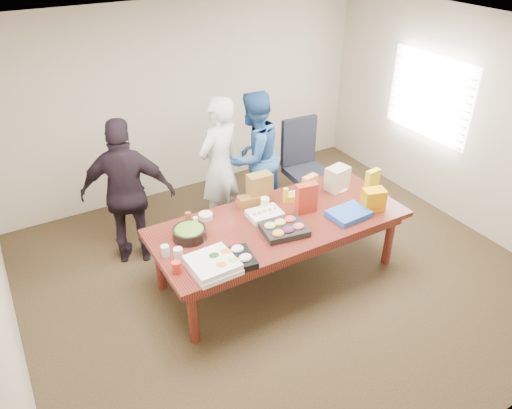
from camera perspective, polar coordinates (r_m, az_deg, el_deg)
floor at (r=5.80m, az=2.54°, el=-8.18°), size 5.50×5.00×0.02m
ceiling at (r=4.57m, az=3.38°, el=19.09°), size 5.50×5.00×0.02m
wall_back at (r=7.09m, az=-8.24°, el=11.94°), size 5.50×0.04×2.70m
wall_front at (r=3.60m, az=25.34°, el=-12.80°), size 5.50×0.04×2.70m
wall_right at (r=6.81m, az=23.07°, el=8.89°), size 0.04×5.00×2.70m
window_panel at (r=7.09m, az=19.46°, el=11.76°), size 0.03×1.40×1.10m
window_blinds at (r=7.06m, az=19.23°, el=11.73°), size 0.04×1.36×1.00m
conference_table at (r=5.56m, az=2.64°, el=-5.12°), size 2.80×1.20×0.75m
office_chair at (r=6.72m, az=6.02°, el=4.05°), size 0.66×0.66×1.22m
person_center at (r=6.13m, az=-4.29°, el=4.41°), size 0.78×0.65×1.81m
person_right at (r=6.43m, az=-0.27°, el=5.59°), size 1.01×0.89×1.75m
person_left at (r=5.73m, az=-14.67°, el=1.24°), size 1.14×0.85×1.80m
veggie_tray at (r=4.71m, az=-3.07°, el=-6.59°), size 0.50×0.42×0.07m
fruit_tray at (r=5.14m, az=3.29°, el=-2.94°), size 0.51×0.43×0.07m
sheet_cake at (r=5.39m, az=1.03°, el=-1.13°), size 0.38×0.29×0.06m
salad_bowl at (r=5.08m, az=-7.76°, el=-3.35°), size 0.38×0.38×0.11m
chip_bag_blue at (r=5.49m, az=10.74°, el=-1.06°), size 0.45×0.35×0.06m
chip_bag_red at (r=5.44m, az=5.88°, el=0.74°), size 0.25×0.13×0.35m
chip_bag_yellow at (r=5.98m, az=13.37°, el=2.70°), size 0.19×0.10×0.28m
chip_bag_orange at (r=5.70m, az=6.26°, el=2.01°), size 0.20×0.13×0.29m
mayo_jar at (r=5.49m, az=1.04°, el=0.05°), size 0.10×0.10×0.15m
mustard_bottle at (r=5.64m, az=3.46°, el=1.08°), size 0.07×0.07×0.17m
dressing_bottle at (r=5.22m, az=-7.85°, el=-1.81°), size 0.07×0.07×0.19m
ranch_bottle at (r=5.17m, az=-7.01°, el=-2.28°), size 0.07×0.07×0.16m
banana_bunch at (r=5.71m, az=4.70°, el=0.87°), size 0.26×0.22×0.07m
bread_loaf at (r=5.57m, az=-0.49°, el=0.46°), size 0.33×0.17×0.13m
kraft_bag at (r=5.58m, az=0.42°, el=1.88°), size 0.28×0.17×0.36m
red_cup at (r=4.66m, az=-9.25°, el=-7.20°), size 0.10×0.10×0.11m
clear_cup_a at (r=4.81m, az=-9.03°, el=-5.67°), size 0.09×0.09×0.12m
clear_cup_b at (r=4.88m, az=-10.53°, el=-5.33°), size 0.08×0.08×0.11m
pizza_box_lower at (r=4.66m, az=-4.99°, el=-7.31°), size 0.44×0.44×0.05m
pizza_box_upper at (r=4.64m, az=-5.10°, el=-6.72°), size 0.45×0.45×0.05m
plate_a at (r=6.03m, az=9.27°, el=1.99°), size 0.33×0.33×0.02m
plate_b at (r=5.78m, az=4.50°, el=0.93°), size 0.29×0.29×0.02m
dip_bowl_a at (r=5.74m, az=4.53°, el=0.98°), size 0.19×0.19×0.07m
dip_bowl_b at (r=5.39m, az=-5.87°, el=-1.35°), size 0.16×0.16×0.06m
grocery_bag_white at (r=5.95m, az=9.44°, el=3.02°), size 0.30×0.24×0.29m
grocery_bag_yellow at (r=5.64m, az=13.50°, el=0.60°), size 0.28×0.23×0.24m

